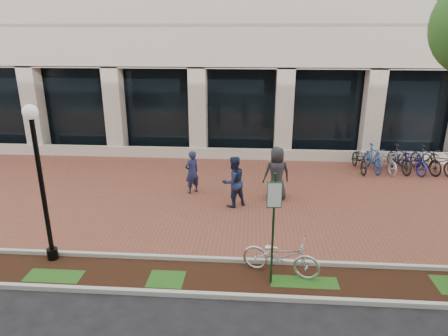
# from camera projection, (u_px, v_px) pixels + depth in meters

# --- Properties ---
(ground) EXTENTS (120.00, 120.00, 0.00)m
(ground) POSITION_uv_depth(u_px,v_px,m) (236.00, 196.00, 14.67)
(ground) COLOR black
(ground) RESTS_ON ground
(brick_plaza) EXTENTS (40.00, 9.00, 0.01)m
(brick_plaza) POSITION_uv_depth(u_px,v_px,m) (236.00, 195.00, 14.67)
(brick_plaza) COLOR brown
(brick_plaza) RESTS_ON ground
(planting_strip) EXTENTS (40.00, 1.50, 0.01)m
(planting_strip) POSITION_uv_depth(u_px,v_px,m) (226.00, 278.00, 9.71)
(planting_strip) COLOR black
(planting_strip) RESTS_ON ground
(curb_plaza_side) EXTENTS (40.00, 0.12, 0.12)m
(curb_plaza_side) POSITION_uv_depth(u_px,v_px,m) (228.00, 260.00, 10.40)
(curb_plaza_side) COLOR #B3B4AA
(curb_plaza_side) RESTS_ON ground
(curb_street_side) EXTENTS (40.00, 0.12, 0.12)m
(curb_street_side) POSITION_uv_depth(u_px,v_px,m) (224.00, 296.00, 8.99)
(curb_street_side) COLOR #B3B4AA
(curb_street_side) RESTS_ON ground
(parking_sign) EXTENTS (0.34, 0.07, 2.79)m
(parking_sign) POSITION_uv_depth(u_px,v_px,m) (274.00, 217.00, 8.99)
(parking_sign) COLOR #163D18
(parking_sign) RESTS_ON ground
(lamppost) EXTENTS (0.36, 0.36, 4.11)m
(lamppost) POSITION_uv_depth(u_px,v_px,m) (40.00, 176.00, 9.82)
(lamppost) COLOR black
(lamppost) RESTS_ON ground
(locked_bicycle) EXTENTS (2.04, 1.17, 1.02)m
(locked_bicycle) POSITION_uv_depth(u_px,v_px,m) (281.00, 256.00, 9.76)
(locked_bicycle) COLOR silver
(locked_bicycle) RESTS_ON ground
(pedestrian_left) EXTENTS (0.70, 0.69, 1.62)m
(pedestrian_left) POSITION_uv_depth(u_px,v_px,m) (192.00, 172.00, 14.68)
(pedestrian_left) COLOR #1F254D
(pedestrian_left) RESTS_ON ground
(pedestrian_mid) EXTENTS (1.10, 1.05, 1.78)m
(pedestrian_mid) POSITION_uv_depth(u_px,v_px,m) (233.00, 182.00, 13.52)
(pedestrian_mid) COLOR #1D284A
(pedestrian_mid) RESTS_ON ground
(pedestrian_right) EXTENTS (1.06, 0.80, 1.94)m
(pedestrian_right) POSITION_uv_depth(u_px,v_px,m) (277.00, 174.00, 14.05)
(pedestrian_right) COLOR #242429
(pedestrian_right) RESTS_ON ground
(bike_rack_cluster) EXTENTS (4.37, 2.06, 1.14)m
(bike_rack_cluster) POSITION_uv_depth(u_px,v_px,m) (399.00, 160.00, 17.05)
(bike_rack_cluster) COLOR black
(bike_rack_cluster) RESTS_ON ground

